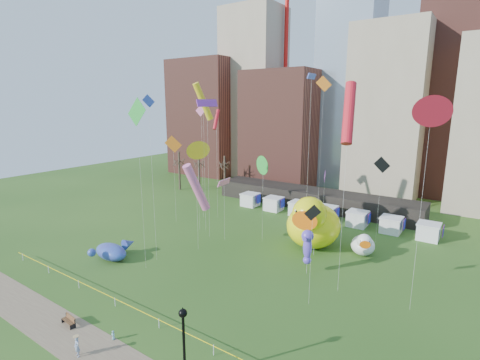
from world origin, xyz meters
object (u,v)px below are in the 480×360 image
Objects in this scene: seahorse_purple at (307,244)px; park_bench at (69,320)px; whale_inflatable at (112,251)px; toddler at (113,335)px; woman at (77,347)px; lamppost at (184,337)px; small_duck at (363,244)px; big_duck at (313,223)px; seahorse_green at (315,218)px.

seahorse_purple is 24.62m from park_bench.
whale_inflatable is 13.70m from park_bench.
woman is at bearing -100.96° from toddler.
seahorse_purple is 21.61m from toddler.
toddler is at bearing -117.54° from seahorse_purple.
seahorse_purple reaches higher than toddler.
lamppost reaches higher than park_bench.
park_bench is (-16.75, -29.46, -0.96)m from small_duck.
lamppost is 3.48× the size of woman.
woman is at bearing -116.24° from seahorse_purple.
seahorse_purple is at bearing -80.90° from big_duck.
big_duck is 1.59× the size of whale_inflatable.
seahorse_purple is at bearing -79.62° from seahorse_green.
small_duck is 2.64× the size of park_bench.
woman is at bearing -133.34° from small_duck.
seahorse_green is 1.27× the size of seahorse_purple.
park_bench is (-12.97, -20.70, -3.08)m from seahorse_purple.
seahorse_green reaches higher than lamppost.
seahorse_green is 28.78m from park_bench.
big_duck is 6.26× the size of woman.
small_duck is 5.62× the size of toddler.
seahorse_green is at bearing 75.23° from toddler.
whale_inflatable reaches higher than park_bench.
whale_inflatable is (-18.92, -17.38, -2.41)m from big_duck.
big_duck is at bearing 87.83° from woman.
small_duck is 33.90m from park_bench.
toddler is at bearing -33.10° from whale_inflatable.
small_duck is at bearing 2.02° from big_duck.
big_duck is at bearing 114.31° from seahorse_green.
big_duck reaches higher than lamppost.
seahorse_green is 25.53m from whale_inflatable.
park_bench is at bearing 165.70° from woman.
whale_inflatable is at bearing 133.92° from park_bench.
seahorse_green reaches higher than seahorse_purple.
toddler is at bearing -109.50° from seahorse_green.
seahorse_green is 25.13m from lamppost.
small_duck is 0.69× the size of whale_inflatable.
seahorse_green reaches higher than woman.
seahorse_purple is 19.79m from lamppost.
whale_inflatable is 16.60m from toddler.
park_bench is at bearing -127.33° from seahorse_purple.
whale_inflatable is at bearing 155.36° from lamppost.
toddler is (-8.10, -19.78, -3.13)m from seahorse_purple.
park_bench is at bearing -169.13° from toddler.
park_bench is at bearing -120.39° from big_duck.
woman is (-7.26, -27.85, -4.09)m from seahorse_green.
toddler is (4.87, 0.92, -0.05)m from park_bench.
lamppost is at bearing -94.96° from big_duck.
small_duck reaches higher than toddler.
lamppost is (21.36, -9.80, 2.49)m from whale_inflatable.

